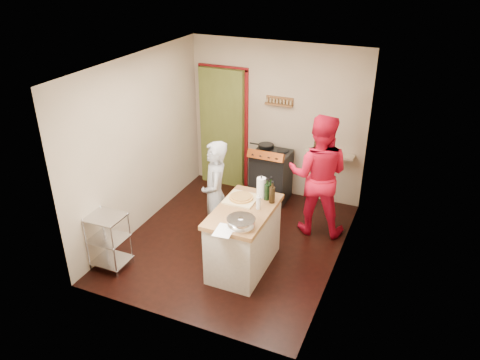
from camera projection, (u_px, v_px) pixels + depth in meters
name	position (u px, v px, depth m)	size (l,w,h in m)	color
floor	(234.00, 241.00, 6.90)	(3.50, 3.50, 0.00)	black
back_wall	(242.00, 124.00, 8.08)	(3.00, 0.44, 2.60)	tan
left_wall	(140.00, 144.00, 6.85)	(0.04, 3.50, 2.60)	tan
right_wall	(344.00, 181.00, 5.78)	(0.04, 3.50, 2.60)	tan
ceiling	(232.00, 64.00, 5.72)	(3.00, 3.50, 0.02)	white
stove	(271.00, 175.00, 7.85)	(0.60, 0.63, 1.00)	black
wire_shelving	(108.00, 239.00, 6.18)	(0.48, 0.40, 0.80)	silver
island	(244.00, 237.00, 6.16)	(0.70, 1.30, 1.20)	beige
person_stripe	(215.00, 195.00, 6.52)	(0.58, 0.38, 1.59)	silver
person_red	(318.00, 175.00, 6.78)	(0.90, 0.70, 1.85)	red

